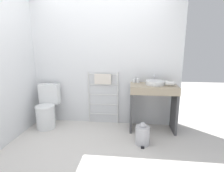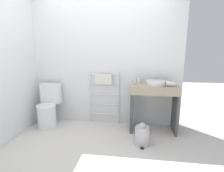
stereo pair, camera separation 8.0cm
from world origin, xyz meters
The scene contains 12 objects.
ground_plane centered at (0.00, 0.00, 0.00)m, with size 12.00×12.00×0.00m, color silver.
wall_back centered at (0.00, 1.34, 1.23)m, with size 3.01×0.12×2.47m, color silver.
wall_side centered at (-1.44, 0.64, 1.23)m, with size 0.12×1.91×2.47m, color silver.
toilet centered at (-1.05, 0.97, 0.35)m, with size 0.38×0.49×0.83m.
towel_radiator centered at (0.01, 1.23, 0.74)m, with size 0.61×0.06×1.05m.
vanity_counter centered at (0.96, 1.02, 0.57)m, with size 0.82×0.48×0.86m.
sink_basin centered at (0.98, 1.05, 0.90)m, with size 0.34×0.34×0.07m.
faucet centered at (0.98, 1.23, 0.96)m, with size 0.02×0.10×0.15m.
cup_near_wall centered at (0.62, 1.21, 0.91)m, with size 0.06×0.06×0.09m.
cup_near_edge centered at (0.69, 1.18, 0.91)m, with size 0.06×0.06×0.09m.
hair_dryer centered at (1.23, 0.99, 0.90)m, with size 0.20×0.17×0.08m.
trash_bin centered at (0.75, 0.50, 0.16)m, with size 0.22×0.26×0.37m.
Camera 2 is at (0.62, -2.06, 1.51)m, focal length 28.00 mm.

